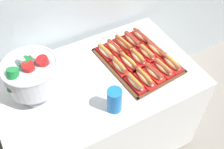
# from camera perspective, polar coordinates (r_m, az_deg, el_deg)

# --- Properties ---
(ground_plane) EXTENTS (10.00, 10.00, 0.00)m
(ground_plane) POSITION_cam_1_polar(r_m,az_deg,el_deg) (2.35, -2.28, -13.70)
(ground_plane) COLOR gray
(buffet_table) EXTENTS (1.28, 0.78, 0.79)m
(buffet_table) POSITION_cam_1_polar(r_m,az_deg,el_deg) (2.00, -2.63, -8.03)
(buffet_table) COLOR white
(buffet_table) RESTS_ON ground_plane
(serving_tray) EXTENTS (0.45, 0.56, 0.01)m
(serving_tray) POSITION_cam_1_polar(r_m,az_deg,el_deg) (1.81, 5.48, 2.93)
(serving_tray) COLOR #56331E
(serving_tray) RESTS_ON buffet_table
(hot_dog_0) EXTENTS (0.07, 0.16, 0.06)m
(hot_dog_0) POSITION_cam_1_polar(r_m,az_deg,el_deg) (1.63, 4.91, -1.78)
(hot_dog_0) COLOR red
(hot_dog_0) RESTS_ON serving_tray
(hot_dog_1) EXTENTS (0.08, 0.18, 0.06)m
(hot_dog_1) POSITION_cam_1_polar(r_m,az_deg,el_deg) (1.67, 6.96, -0.69)
(hot_dog_1) COLOR red
(hot_dog_1) RESTS_ON serving_tray
(hot_dog_2) EXTENTS (0.08, 0.16, 0.06)m
(hot_dog_2) POSITION_cam_1_polar(r_m,az_deg,el_deg) (1.70, 8.92, 0.37)
(hot_dog_2) COLOR red
(hot_dog_2) RESTS_ON serving_tray
(hot_dog_3) EXTENTS (0.08, 0.16, 0.06)m
(hot_dog_3) POSITION_cam_1_polar(r_m,az_deg,el_deg) (1.74, 10.80, 1.38)
(hot_dog_3) COLOR red
(hot_dog_3) RESTS_ON serving_tray
(hot_dog_4) EXTENTS (0.08, 0.16, 0.06)m
(hot_dog_4) POSITION_cam_1_polar(r_m,az_deg,el_deg) (1.78, 12.60, 2.32)
(hot_dog_4) COLOR red
(hot_dog_4) RESTS_ON serving_tray
(hot_dog_5) EXTENTS (0.07, 0.16, 0.06)m
(hot_dog_5) POSITION_cam_1_polar(r_m,az_deg,el_deg) (1.72, 1.59, 1.73)
(hot_dog_5) COLOR red
(hot_dog_5) RESTS_ON serving_tray
(hot_dog_6) EXTENTS (0.09, 0.18, 0.06)m
(hot_dog_6) POSITION_cam_1_polar(r_m,az_deg,el_deg) (1.75, 3.60, 2.64)
(hot_dog_6) COLOR red
(hot_dog_6) RESTS_ON serving_tray
(hot_dog_7) EXTENTS (0.07, 0.16, 0.06)m
(hot_dog_7) POSITION_cam_1_polar(r_m,az_deg,el_deg) (1.79, 5.55, 3.62)
(hot_dog_7) COLOR red
(hot_dog_7) RESTS_ON serving_tray
(hot_dog_8) EXTENTS (0.08, 0.16, 0.06)m
(hot_dog_8) POSITION_cam_1_polar(r_m,az_deg,el_deg) (1.82, 7.42, 4.55)
(hot_dog_8) COLOR red
(hot_dog_8) RESTS_ON serving_tray
(hot_dog_9) EXTENTS (0.07, 0.18, 0.06)m
(hot_dog_9) POSITION_cam_1_polar(r_m,az_deg,el_deg) (1.86, 9.20, 5.34)
(hot_dog_9) COLOR red
(hot_dog_9) RESTS_ON serving_tray
(hot_dog_10) EXTENTS (0.08, 0.16, 0.06)m
(hot_dog_10) POSITION_cam_1_polar(r_m,az_deg,el_deg) (1.82, -1.40, 4.78)
(hot_dog_10) COLOR #B21414
(hot_dog_10) RESTS_ON serving_tray
(hot_dog_11) EXTENTS (0.09, 0.17, 0.06)m
(hot_dog_11) POSITION_cam_1_polar(r_m,az_deg,el_deg) (1.85, 0.56, 5.73)
(hot_dog_11) COLOR red
(hot_dog_11) RESTS_ON serving_tray
(hot_dog_12) EXTENTS (0.08, 0.19, 0.06)m
(hot_dog_12) POSITION_cam_1_polar(r_m,az_deg,el_deg) (1.88, 2.47, 6.61)
(hot_dog_12) COLOR red
(hot_dog_12) RESTS_ON serving_tray
(hot_dog_13) EXTENTS (0.08, 0.17, 0.06)m
(hot_dog_13) POSITION_cam_1_polar(r_m,az_deg,el_deg) (1.92, 4.30, 7.37)
(hot_dog_13) COLOR #B21414
(hot_dog_13) RESTS_ON serving_tray
(hot_dog_14) EXTENTS (0.07, 0.17, 0.06)m
(hot_dog_14) POSITION_cam_1_polar(r_m,az_deg,el_deg) (1.95, 6.08, 8.14)
(hot_dog_14) COLOR red
(hot_dog_14) RESTS_ON serving_tray
(punch_bowl) EXTENTS (0.32, 0.32, 0.29)m
(punch_bowl) POSITION_cam_1_polar(r_m,az_deg,el_deg) (1.56, -16.67, 0.13)
(punch_bowl) COLOR silver
(punch_bowl) RESTS_ON buffet_table
(cup_stack) EXTENTS (0.09, 0.09, 0.16)m
(cup_stack) POSITION_cam_1_polar(r_m,az_deg,el_deg) (1.49, 0.53, -5.48)
(cup_stack) COLOR blue
(cup_stack) RESTS_ON buffet_table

